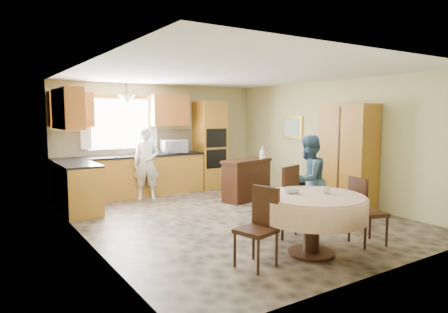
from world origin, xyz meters
name	(u,v)px	position (x,y,z in m)	size (l,w,h in m)	color
floor	(232,217)	(0.00, 0.00, 0.00)	(5.00, 6.00, 0.01)	#70604E
ceiling	(233,74)	(0.00, 0.00, 2.50)	(5.00, 6.00, 0.01)	white
wall_back	(161,138)	(0.00, 3.00, 1.25)	(5.00, 0.02, 2.50)	tan
wall_front	(384,165)	(0.00, -3.00, 1.25)	(5.00, 0.02, 2.50)	tan
wall_left	(85,155)	(-2.50, 0.00, 1.25)	(0.02, 6.00, 2.50)	tan
wall_right	(332,141)	(2.50, 0.00, 1.25)	(0.02, 6.00, 2.50)	tan
window	(120,124)	(-1.00, 2.98, 1.60)	(1.40, 0.03, 1.10)	white
curtain_left	(86,122)	(-1.75, 2.93, 1.65)	(0.22, 0.02, 1.15)	white
curtain_right	(152,121)	(-0.25, 2.93, 1.65)	(0.22, 0.02, 1.15)	white
base_cab_back	(132,177)	(-0.85, 2.70, 0.44)	(3.30, 0.60, 0.88)	#BE8632
counter_back	(131,156)	(-0.85, 2.70, 0.90)	(3.30, 0.64, 0.04)	black
base_cab_left	(78,189)	(-2.20, 1.80, 0.44)	(0.60, 1.20, 0.88)	#BE8632
counter_left	(77,164)	(-2.20, 1.80, 0.90)	(0.64, 1.20, 0.04)	black
backsplash	(127,143)	(-0.85, 2.99, 1.18)	(3.30, 0.02, 0.55)	beige
wall_cab_left	(71,109)	(-2.05, 2.83, 1.91)	(0.85, 0.33, 0.72)	#C56C31
wall_cab_right	(170,110)	(0.15, 2.83, 1.91)	(0.90, 0.33, 0.72)	#C56C31
wall_cab_side	(67,109)	(-2.33, 1.80, 1.91)	(0.33, 1.20, 0.72)	#C56C31
oven_tower	(210,145)	(1.15, 2.69, 1.06)	(0.66, 0.62, 2.12)	#BE8632
oven_upper	(217,138)	(1.15, 2.38, 1.25)	(0.56, 0.01, 0.45)	black
oven_lower	(217,159)	(1.15, 2.38, 0.75)	(0.56, 0.01, 0.45)	black
pendant	(127,100)	(-1.00, 2.50, 2.12)	(0.36, 0.36, 0.18)	beige
sideboard	(247,181)	(1.05, 1.01, 0.41)	(1.14, 0.47, 0.81)	#3A1B10
space_heater	(301,190)	(1.85, 0.20, 0.26)	(0.38, 0.27, 0.53)	black
cupboard	(348,157)	(2.22, -0.65, 1.00)	(0.52, 1.05, 2.00)	#BE8632
dining_table	(312,208)	(-0.20, -2.12, 0.61)	(1.37, 1.37, 0.78)	#3A1B10
chair_left	(260,223)	(-0.99, -2.05, 0.52)	(0.50, 0.50, 0.95)	#3A1B10
chair_back	(283,197)	(0.03, -1.30, 0.59)	(0.58, 0.58, 1.06)	#3A1B10
chair_right	(364,208)	(0.69, -2.22, 0.52)	(0.50, 0.50, 0.95)	#3A1B10
framed_picture	(292,127)	(2.47, 1.17, 1.51)	(0.06, 0.63, 0.52)	gold
microwave	(174,146)	(0.16, 2.65, 1.07)	(0.55, 0.38, 0.31)	silver
person_sink	(146,163)	(-0.67, 2.30, 0.77)	(0.56, 0.37, 1.53)	silver
person_dining	(308,180)	(0.80, -1.04, 0.74)	(0.72, 0.56, 1.47)	#32516E
bowl_sideboard	(233,162)	(0.69, 1.01, 0.84)	(0.20, 0.20, 0.05)	#B2B2B2
bottle_sideboard	(262,154)	(1.46, 1.01, 0.97)	(0.12, 0.12, 0.31)	silver
cup_table	(326,190)	(0.01, -2.15, 0.83)	(0.12, 0.12, 0.09)	#B2B2B2
bowl_table	(292,190)	(-0.34, -1.88, 0.82)	(0.22, 0.22, 0.07)	#B2B2B2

